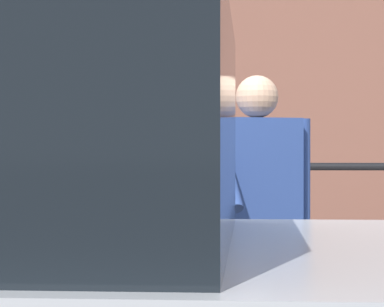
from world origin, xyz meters
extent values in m
cylinder|color=slate|center=(0.33, 0.44, 0.66)|extent=(0.07, 0.07, 1.04)
cylinder|color=black|center=(0.33, 0.44, 1.34)|extent=(0.17, 0.17, 0.32)
sphere|color=silver|center=(0.33, 0.44, 1.53)|extent=(0.16, 0.16, 0.16)
cube|color=black|center=(0.33, 0.35, 1.41)|extent=(0.09, 0.02, 0.07)
cube|color=white|center=(0.33, 0.35, 1.28)|extent=(0.10, 0.02, 0.09)
cube|color=#2D478C|center=(0.85, 0.60, 1.27)|extent=(0.48, 0.36, 0.61)
sphere|color=tan|center=(0.85, 0.60, 1.69)|extent=(0.22, 0.22, 0.22)
cylinder|color=#2D478C|center=(1.09, 0.69, 1.29)|extent=(0.09, 0.09, 0.58)
cylinder|color=#2D478C|center=(0.67, 0.36, 1.37)|extent=(0.24, 0.42, 0.52)
cylinder|color=black|center=(0.00, 2.91, 1.28)|extent=(24.00, 0.06, 0.06)
cylinder|color=black|center=(0.00, 2.91, 0.77)|extent=(24.00, 0.05, 0.05)
cylinder|color=black|center=(-0.92, 2.91, 0.71)|extent=(0.06, 0.06, 1.14)
cylinder|color=black|center=(0.92, 2.91, 0.71)|extent=(0.06, 0.06, 1.14)
cube|color=brown|center=(0.00, 6.61, 1.63)|extent=(32.00, 0.50, 3.25)
camera|label=1|loc=(0.70, -3.85, 1.42)|focal=80.08mm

